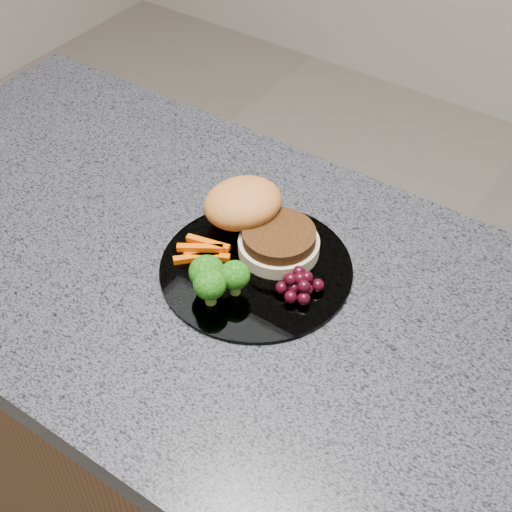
{
  "coord_description": "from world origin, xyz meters",
  "views": [
    {
      "loc": [
        0.44,
        -0.52,
        1.59
      ],
      "look_at": [
        0.05,
        0.03,
        0.93
      ],
      "focal_mm": 50.0,
      "sensor_mm": 36.0,
      "label": 1
    }
  ],
  "objects_px": {
    "plate": "(256,268)",
    "burger": "(255,219)",
    "island_cabinet": "(221,450)",
    "grape_bunch": "(299,285)"
  },
  "relations": [
    {
      "from": "plate",
      "to": "burger",
      "type": "xyz_separation_m",
      "value": [
        -0.04,
        0.05,
        0.03
      ]
    },
    {
      "from": "burger",
      "to": "plate",
      "type": "bearing_deg",
      "value": -42.56
    },
    {
      "from": "plate",
      "to": "grape_bunch",
      "type": "bearing_deg",
      "value": -4.82
    },
    {
      "from": "island_cabinet",
      "to": "plate",
      "type": "height_order",
      "value": "plate"
    },
    {
      "from": "plate",
      "to": "burger",
      "type": "relative_size",
      "value": 1.27
    },
    {
      "from": "island_cabinet",
      "to": "plate",
      "type": "relative_size",
      "value": 4.62
    },
    {
      "from": "plate",
      "to": "grape_bunch",
      "type": "height_order",
      "value": "grape_bunch"
    },
    {
      "from": "burger",
      "to": "grape_bunch",
      "type": "height_order",
      "value": "burger"
    },
    {
      "from": "plate",
      "to": "burger",
      "type": "height_order",
      "value": "burger"
    },
    {
      "from": "island_cabinet",
      "to": "grape_bunch",
      "type": "height_order",
      "value": "grape_bunch"
    }
  ]
}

